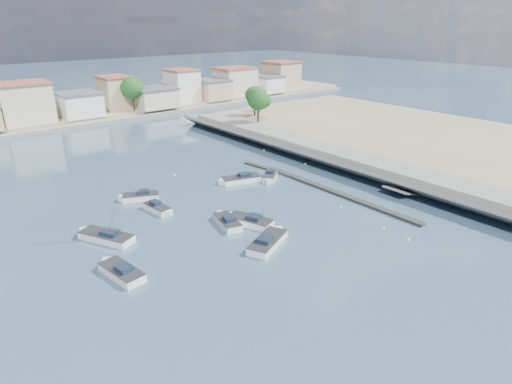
% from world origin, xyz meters
% --- Properties ---
extents(ground, '(400.00, 400.00, 0.00)m').
position_xyz_m(ground, '(0.00, 40.00, 0.00)').
color(ground, '#2E495D').
rests_on(ground, ground).
extents(seawall_walkway, '(5.00, 90.00, 1.80)m').
position_xyz_m(seawall_walkway, '(18.50, 13.00, 0.90)').
color(seawall_walkway, slate).
rests_on(seawall_walkway, ground).
extents(seawall_embankment, '(49.65, 90.00, 2.90)m').
position_xyz_m(seawall_embankment, '(40.10, 12.99, 0.85)').
color(seawall_embankment, slate).
rests_on(seawall_embankment, ground).
extents(breakwater, '(2.00, 31.02, 0.35)m').
position_xyz_m(breakwater, '(6.90, 12.69, 0.17)').
color(breakwater, black).
rests_on(breakwater, ground).
extents(far_shore_land, '(160.00, 40.00, 1.40)m').
position_xyz_m(far_shore_land, '(0.00, 92.00, 0.70)').
color(far_shore_land, gray).
rests_on(far_shore_land, ground).
extents(far_shore_quay, '(160.00, 2.50, 0.80)m').
position_xyz_m(far_shore_quay, '(0.00, 71.00, 0.40)').
color(far_shore_quay, slate).
rests_on(far_shore_quay, ground).
extents(far_town, '(113.01, 12.80, 8.35)m').
position_xyz_m(far_town, '(10.71, 76.92, 4.93)').
color(far_town, beige).
rests_on(far_town, far_shore_land).
extents(shore_trees, '(74.56, 38.32, 7.92)m').
position_xyz_m(shore_trees, '(8.34, 68.11, 6.22)').
color(shore_trees, '#38281E').
rests_on(shore_trees, ground).
extents(motorboat_a, '(3.89, 5.87, 1.48)m').
position_xyz_m(motorboat_a, '(-7.86, 10.31, 0.38)').
color(motorboat_a, white).
rests_on(motorboat_a, ground).
extents(motorboat_b, '(2.88, 5.13, 1.48)m').
position_xyz_m(motorboat_b, '(-9.83, 11.72, 0.38)').
color(motorboat_b, white).
rests_on(motorboat_b, ground).
extents(motorboat_c, '(6.29, 3.68, 1.48)m').
position_xyz_m(motorboat_c, '(-0.29, 21.76, 0.38)').
color(motorboat_c, white).
rests_on(motorboat_c, ground).
extents(motorboat_d, '(4.22, 3.86, 1.48)m').
position_xyz_m(motorboat_d, '(3.82, 19.72, 0.38)').
color(motorboat_d, white).
rests_on(motorboat_d, ground).
extents(motorboat_e, '(2.72, 5.68, 1.48)m').
position_xyz_m(motorboat_e, '(-23.50, 9.53, 0.38)').
color(motorboat_e, white).
rests_on(motorboat_e, ground).
extents(motorboat_f, '(5.00, 3.60, 1.48)m').
position_xyz_m(motorboat_f, '(-14.33, 24.96, 0.38)').
color(motorboat_f, white).
rests_on(motorboat_f, ground).
extents(motorboat_g, '(2.03, 4.64, 1.48)m').
position_xyz_m(motorboat_g, '(-14.17, 19.84, 0.38)').
color(motorboat_g, white).
rests_on(motorboat_g, ground).
extents(motorboat_h, '(6.19, 4.30, 1.48)m').
position_xyz_m(motorboat_h, '(-9.24, 5.15, 0.38)').
color(motorboat_h, white).
rests_on(motorboat_h, ground).
extents(sailboat, '(4.58, 6.48, 9.00)m').
position_xyz_m(sailboat, '(-21.99, 17.08, 0.41)').
color(sailboat, white).
rests_on(sailboat, ground).
extents(mooring_buoys, '(19.34, 35.68, 0.34)m').
position_xyz_m(mooring_buoys, '(4.96, 14.29, 0.05)').
color(mooring_buoys, white).
rests_on(mooring_buoys, ground).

